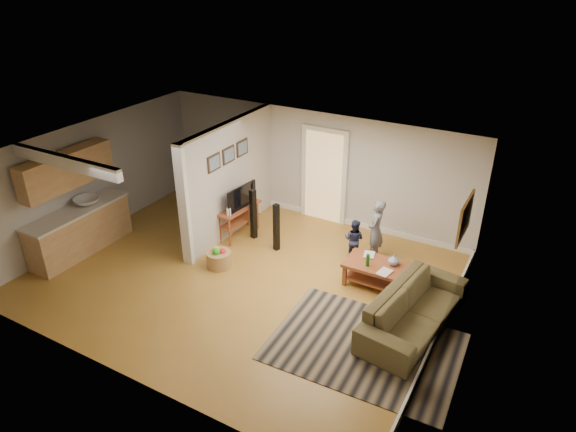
% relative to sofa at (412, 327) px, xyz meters
% --- Properties ---
extents(ground, '(7.50, 7.50, 0.00)m').
position_rel_sofa_xyz_m(ground, '(-3.30, -0.14, 0.00)').
color(ground, olive).
rests_on(ground, ground).
extents(room_shell, '(7.54, 6.02, 2.52)m').
position_rel_sofa_xyz_m(room_shell, '(-4.37, 0.29, 1.46)').
color(room_shell, '#BAB6B2').
rests_on(room_shell, ground).
extents(area_rug, '(2.95, 2.20, 0.01)m').
position_rel_sofa_xyz_m(area_rug, '(-0.51, -0.84, 0.01)').
color(area_rug, black).
rests_on(area_rug, ground).
extents(sofa, '(1.27, 2.52, 0.70)m').
position_rel_sofa_xyz_m(sofa, '(0.00, 0.00, 0.00)').
color(sofa, '#4E4127').
rests_on(sofa, ground).
extents(coffee_table, '(1.20, 0.71, 0.71)m').
position_rel_sofa_xyz_m(coffee_table, '(-0.93, 0.85, 0.37)').
color(coffee_table, maroon).
rests_on(coffee_table, ground).
extents(tv_console, '(0.52, 1.14, 0.95)m').
position_rel_sofa_xyz_m(tv_console, '(-4.24, 1.18, 0.63)').
color(tv_console, maroon).
rests_on(tv_console, ground).
extents(speaker_left, '(0.13, 0.13, 1.04)m').
position_rel_sofa_xyz_m(speaker_left, '(-3.23, 1.06, 0.52)').
color(speaker_left, black).
rests_on(speaker_left, ground).
extents(speaker_right, '(0.14, 0.14, 1.13)m').
position_rel_sofa_xyz_m(speaker_right, '(-3.92, 1.26, 0.57)').
color(speaker_right, black).
rests_on(speaker_right, ground).
extents(toy_basket, '(0.49, 0.49, 0.44)m').
position_rel_sofa_xyz_m(toy_basket, '(-3.90, -0.05, 0.18)').
color(toy_basket, olive).
rests_on(toy_basket, ground).
extents(child, '(0.37, 0.51, 1.30)m').
position_rel_sofa_xyz_m(child, '(-1.33, 1.70, 0.00)').
color(child, slate).
rests_on(child, ground).
extents(toddler, '(0.42, 0.33, 0.86)m').
position_rel_sofa_xyz_m(toddler, '(-1.71, 1.53, 0.00)').
color(toddler, '#202544').
rests_on(toddler, ground).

